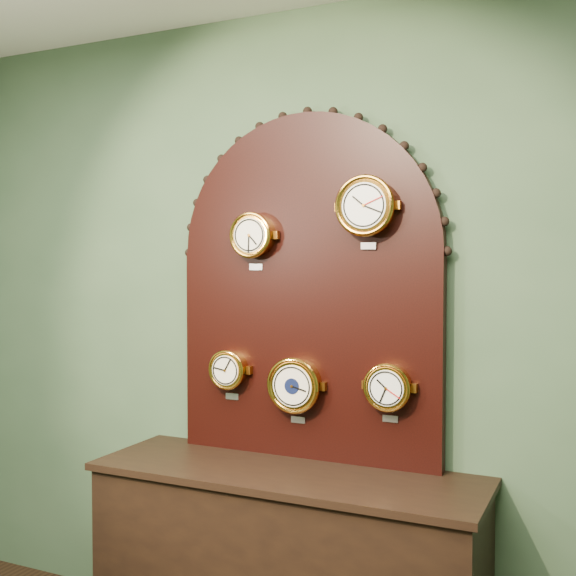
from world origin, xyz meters
The scene contains 8 objects.
wall_back centered at (0.00, 2.50, 1.40)m, with size 4.00×4.00×0.00m, color #3C553A.
shop_counter centered at (0.00, 2.23, 0.40)m, with size 1.60×0.50×0.80m, color black.
display_board centered at (0.00, 2.45, 1.63)m, with size 1.26×0.06×1.53m.
roman_clock centered at (-0.23, 2.38, 1.80)m, with size 0.20×0.08×0.25m.
arabic_clock centered at (0.29, 2.38, 1.91)m, with size 0.25×0.08×0.30m.
hygrometer centered at (-0.36, 2.38, 1.20)m, with size 0.18×0.08×0.23m.
barometer centered at (-0.03, 2.38, 1.16)m, with size 0.24×0.08×0.29m.
tide_clock centered at (0.39, 2.38, 1.18)m, with size 0.20×0.08×0.25m.
Camera 1 is at (1.21, -0.37, 1.69)m, focal length 43.98 mm.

